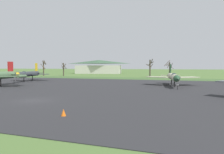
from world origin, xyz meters
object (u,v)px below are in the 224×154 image
Objects in this scene: info_placard_front_left at (14,81)px; info_placard_rear_center at (178,87)px; visitor_building at (98,67)px; jet_fighter_rear_center at (173,77)px; jet_fighter_front_left at (28,74)px; traffic_cone at (63,113)px.

info_placard_front_left is 1.08× the size of info_placard_rear_center.
jet_fighter_rear_center is at bearing -56.64° from visitor_building.
jet_fighter_front_left is 45.81m from traffic_cone.
info_placard_front_left is 39.21m from traffic_cone.
info_placard_front_left is at bearing 177.26° from info_placard_rear_center.
jet_fighter_front_left is 1.00× the size of jet_fighter_rear_center.
visitor_building reaches higher than info_placard_rear_center.
info_placard_front_left is 73.36m from visitor_building.
jet_fighter_front_left is at bearing 177.17° from jet_fighter_rear_center.
visitor_building is (-4.45, 65.64, 1.80)m from jet_fighter_front_left.
info_placard_rear_center is at bearing -58.73° from visitor_building.
info_placard_front_left is at bearing -171.94° from jet_fighter_rear_center.
jet_fighter_rear_center is 22.65× the size of traffic_cone.
info_placard_front_left is at bearing -74.23° from jet_fighter_front_left.
jet_fighter_rear_center is at bearing 8.06° from info_placard_front_left.
visitor_building reaches higher than jet_fighter_front_left.
jet_fighter_front_left is at bearing 167.33° from info_placard_rear_center.
info_placard_front_left is 38.98m from info_placard_rear_center.
info_placard_rear_center is at bearing -82.54° from jet_fighter_rear_center.
info_placard_rear_center is (0.95, -7.24, -1.44)m from jet_fighter_rear_center.
traffic_cone is at bearing -111.24° from info_placard_rear_center.
traffic_cone is (-8.27, -30.96, -1.72)m from jet_fighter_rear_center.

